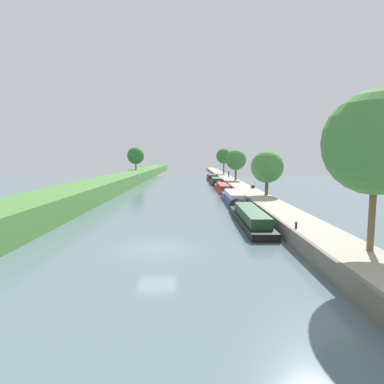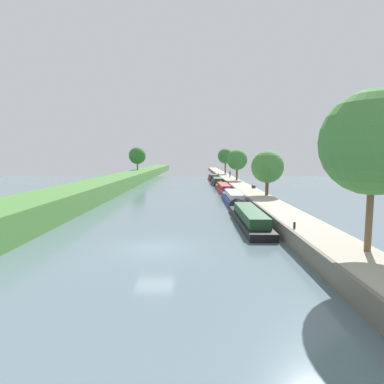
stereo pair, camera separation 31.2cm
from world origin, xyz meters
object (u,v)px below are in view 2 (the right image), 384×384
(narrowboat_black, at_px, (247,216))
(narrowboat_maroon, at_px, (213,177))
(narrowboat_red, at_px, (223,187))
(narrowboat_navy, at_px, (217,181))
(mooring_bollard_far, at_px, (219,173))
(narrowboat_blue, at_px, (233,197))
(person_walking, at_px, (230,174))
(mooring_bollard_near, at_px, (294,225))
(park_bench, at_px, (254,186))

(narrowboat_black, xyz_separation_m, narrowboat_maroon, (-0.04, 56.26, 0.03))
(narrowboat_black, bearing_deg, narrowboat_red, 89.43)
(narrowboat_navy, distance_m, mooring_bollard_far, 19.82)
(narrowboat_blue, bearing_deg, mooring_bollard_far, 87.96)
(narrowboat_black, distance_m, narrowboat_navy, 42.59)
(narrowboat_black, xyz_separation_m, narrowboat_navy, (0.12, 42.59, 0.02))
(mooring_bollard_far, bearing_deg, narrowboat_black, -91.84)
(person_walking, xyz_separation_m, mooring_bollard_near, (-1.74, -56.60, -0.65))
(narrowboat_blue, bearing_deg, narrowboat_maroon, 90.42)
(narrowboat_blue, distance_m, mooring_bollard_near, 21.73)
(narrowboat_black, height_order, mooring_bollard_far, mooring_bollard_far)
(narrowboat_black, height_order, mooring_bollard_near, mooring_bollard_near)
(person_walking, bearing_deg, narrowboat_blue, -95.65)
(narrowboat_navy, relative_size, park_bench, 7.65)
(narrowboat_red, distance_m, park_bench, 8.60)
(narrowboat_navy, xyz_separation_m, park_bench, (4.39, -20.98, 0.89))
(narrowboat_red, relative_size, mooring_bollard_far, 33.14)
(narrowboat_navy, bearing_deg, park_bench, -78.19)
(narrowboat_maroon, bearing_deg, narrowboat_blue, -89.58)
(narrowboat_blue, xyz_separation_m, mooring_bollard_far, (1.72, 48.32, 0.75))
(narrowboat_maroon, distance_m, park_bench, 34.96)
(mooring_bollard_near, distance_m, park_bench, 29.38)
(narrowboat_black, relative_size, narrowboat_red, 0.98)
(narrowboat_black, xyz_separation_m, park_bench, (4.51, 21.60, 0.91))
(narrowboat_red, relative_size, person_walking, 8.98)
(narrowboat_red, xyz_separation_m, park_bench, (4.22, -7.43, 0.96))
(narrowboat_blue, relative_size, person_walking, 7.74)
(park_bench, bearing_deg, mooring_bollard_far, 93.53)
(narrowboat_black, distance_m, person_walking, 49.09)
(narrowboat_blue, height_order, narrowboat_navy, narrowboat_navy)
(mooring_bollard_near, bearing_deg, mooring_bollard_far, 90.00)
(narrowboat_red, bearing_deg, narrowboat_blue, -90.05)
(park_bench, bearing_deg, narrowboat_red, 119.61)
(narrowboat_navy, bearing_deg, narrowboat_maroon, 90.67)
(narrowboat_blue, bearing_deg, person_walking, 84.35)
(narrowboat_red, xyz_separation_m, narrowboat_maroon, (-0.33, 27.23, 0.08))
(mooring_bollard_near, bearing_deg, narrowboat_navy, 92.14)
(narrowboat_blue, height_order, mooring_bollard_near, mooring_bollard_near)
(narrowboat_maroon, height_order, person_walking, person_walking)
(narrowboat_blue, height_order, mooring_bollard_far, mooring_bollard_far)
(narrowboat_black, height_order, narrowboat_navy, narrowboat_navy)
(person_walking, bearing_deg, park_bench, -88.37)
(narrowboat_blue, xyz_separation_m, narrowboat_navy, (-0.15, 28.61, -0.01))
(narrowboat_black, distance_m, narrowboat_blue, 13.98)
(narrowboat_navy, distance_m, park_bench, 21.46)
(narrowboat_blue, distance_m, mooring_bollard_far, 48.36)
(narrowboat_blue, bearing_deg, narrowboat_black, -91.12)
(narrowboat_maroon, height_order, mooring_bollard_far, mooring_bollard_far)
(narrowboat_blue, relative_size, park_bench, 8.56)
(narrowboat_navy, bearing_deg, mooring_bollard_far, 84.57)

